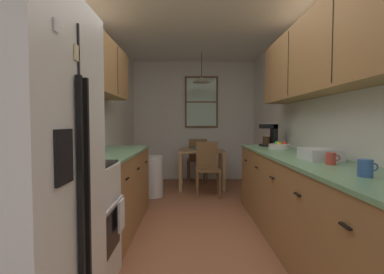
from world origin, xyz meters
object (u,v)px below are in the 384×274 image
(dining_table, at_px, (201,157))
(mug_spare, at_px, (331,159))
(dining_chair_near, at_px, (207,166))
(refrigerator, at_px, (5,192))
(microwave_over_range, at_px, (48,55))
(mug_by_coffeemaker, at_px, (365,168))
(coffee_maker, at_px, (270,135))
(trash_bin, at_px, (153,176))
(dish_rack, at_px, (320,154))
(storage_canister, at_px, (96,147))
(fruit_bowl, at_px, (280,146))
(table_serving_bowl, at_px, (198,148))
(stove_range, at_px, (67,226))
(dining_chair_far, at_px, (197,158))

(dining_table, xyz_separation_m, mug_spare, (0.88, -3.16, 0.35))
(dining_chair_near, xyz_separation_m, mug_spare, (0.80, -2.59, 0.45))
(refrigerator, distance_m, microwave_over_range, 1.10)
(mug_by_coffeemaker, bearing_deg, coffee_maker, 87.98)
(dining_table, distance_m, trash_bin, 1.08)
(trash_bin, bearing_deg, microwave_over_range, -98.71)
(microwave_over_range, relative_size, dish_rack, 1.69)
(coffee_maker, xyz_separation_m, mug_by_coffeemaker, (-0.08, -2.31, -0.11))
(storage_canister, relative_size, coffee_maker, 0.63)
(refrigerator, relative_size, microwave_over_range, 3.15)
(microwave_over_range, relative_size, coffee_maker, 1.87)
(dining_table, distance_m, fruit_bowl, 2.02)
(mug_spare, bearing_deg, coffee_maker, 88.84)
(table_serving_bowl, bearing_deg, dining_table, -54.91)
(storage_canister, bearing_deg, refrigerator, -88.16)
(stove_range, relative_size, dining_chair_far, 1.22)
(microwave_over_range, xyz_separation_m, trash_bin, (0.41, 2.66, -1.37))
(refrigerator, distance_m, dining_chair_near, 3.70)
(stove_range, bearing_deg, dining_chair_far, 74.72)
(dining_chair_far, bearing_deg, stove_range, -105.28)
(dining_chair_far, relative_size, storage_canister, 4.60)
(mug_by_coffeemaker, bearing_deg, stove_range, 169.54)
(fruit_bowl, bearing_deg, refrigerator, -131.15)
(dining_table, xyz_separation_m, dish_rack, (0.92, -2.88, 0.36))
(dish_rack, distance_m, table_serving_bowl, 3.12)
(trash_bin, bearing_deg, table_serving_bowl, 43.21)
(mug_spare, bearing_deg, dining_chair_far, 104.09)
(dining_table, bearing_deg, mug_by_coffeemaker, -77.25)
(coffee_maker, bearing_deg, trash_bin, 157.68)
(refrigerator, relative_size, stove_range, 1.65)
(table_serving_bowl, bearing_deg, stove_range, -107.45)
(dish_rack, bearing_deg, microwave_over_range, -168.66)
(stove_range, relative_size, trash_bin, 1.62)
(refrigerator, distance_m, storage_canister, 1.42)
(refrigerator, height_order, microwave_over_range, microwave_over_range)
(dining_chair_near, relative_size, trash_bin, 1.33)
(stove_range, bearing_deg, dish_rack, 11.96)
(refrigerator, bearing_deg, table_serving_bowl, 76.08)
(fruit_bowl, relative_size, dish_rack, 0.81)
(dish_rack, xyz_separation_m, table_serving_bowl, (-0.97, 2.96, -0.20))
(dining_table, distance_m, coffee_maker, 1.70)
(refrigerator, bearing_deg, trash_bin, 85.74)
(dining_chair_near, xyz_separation_m, mug_by_coffeemaker, (0.75, -3.10, 0.45))
(trash_bin, bearing_deg, dining_table, 37.99)
(microwave_over_range, height_order, dining_table, microwave_over_range)
(dining_chair_far, bearing_deg, fruit_bowl, -67.37)
(stove_range, relative_size, dish_rack, 3.24)
(trash_bin, xyz_separation_m, fruit_bowl, (1.74, -1.13, 0.60))
(trash_bin, height_order, storage_canister, storage_canister)
(microwave_over_range, bearing_deg, table_serving_bowl, 70.82)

